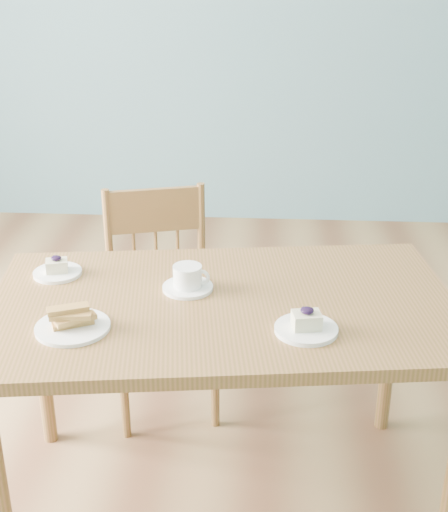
% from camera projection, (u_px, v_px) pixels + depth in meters
% --- Properties ---
extents(room, '(5.01, 5.01, 2.71)m').
position_uv_depth(room, '(191.00, 65.00, 1.70)').
color(room, '#9D7749').
rests_on(room, ground).
extents(dining_table, '(1.38, 0.90, 0.70)m').
position_uv_depth(dining_table, '(224.00, 323.00, 2.02)').
color(dining_table, '#8E5C36').
rests_on(dining_table, ground).
extents(dining_chair, '(0.45, 0.44, 0.82)m').
position_uv_depth(dining_chair, '(162.00, 303.00, 2.57)').
color(dining_chair, '#8E5C36').
rests_on(dining_chair, ground).
extents(cheesecake_plate_near, '(0.16, 0.16, 0.07)m').
position_uv_depth(cheesecake_plate_near, '(306.00, 325.00, 1.83)').
color(cheesecake_plate_near, white).
rests_on(cheesecake_plate_near, dining_table).
extents(cheesecake_plate_far, '(0.15, 0.15, 0.06)m').
position_uv_depth(cheesecake_plate_far, '(57.00, 270.00, 2.14)').
color(cheesecake_plate_far, white).
rests_on(cheesecake_plate_far, dining_table).
extents(coffee_cup, '(0.15, 0.15, 0.07)m').
position_uv_depth(coffee_cup, '(188.00, 279.00, 2.05)').
color(coffee_cup, white).
rests_on(coffee_cup, dining_table).
extents(biscotti_plate, '(0.19, 0.19, 0.06)m').
position_uv_depth(biscotti_plate, '(72.00, 323.00, 1.84)').
color(biscotti_plate, white).
rests_on(biscotti_plate, dining_table).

